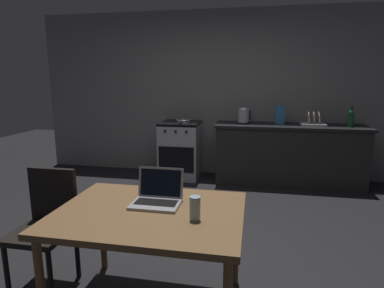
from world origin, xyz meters
The scene contains 13 objects.
ground_plane centered at (0.00, 0.00, 0.00)m, with size 12.00×12.00×0.00m, color black.
back_wall centered at (0.30, 2.44, 1.30)m, with size 6.40×0.10×2.59m, color gray.
kitchen_counter centered at (1.16, 2.09, 0.44)m, with size 2.16×0.64×0.88m.
stove_oven centered at (-0.49, 2.08, 0.44)m, with size 0.60×0.62×0.88m.
dining_table centered at (-0.01, -0.91, 0.64)m, with size 1.20×0.90×0.71m.
chair centered at (-0.86, -0.77, 0.51)m, with size 0.40×0.40×0.88m.
laptop centered at (0.01, -0.79, 0.76)m, with size 0.32×0.27×0.22m.
electric_kettle centered at (0.48, 2.09, 1.00)m, with size 0.20×0.18×0.24m.
bottle centered at (1.96, 2.04, 1.02)m, with size 0.08×0.08×0.29m.
frying_pan centered at (-0.43, 2.06, 0.91)m, with size 0.24×0.41×0.05m.
drinking_glass centered at (0.31, -0.99, 0.79)m, with size 0.07×0.07×0.15m.
cereal_box centered at (1.01, 2.11, 1.02)m, with size 0.13×0.05×0.27m.
dish_rack centered at (1.47, 2.09, 0.93)m, with size 0.34×0.26×0.21m.
Camera 1 is at (0.63, -2.76, 1.54)m, focal length 30.04 mm.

